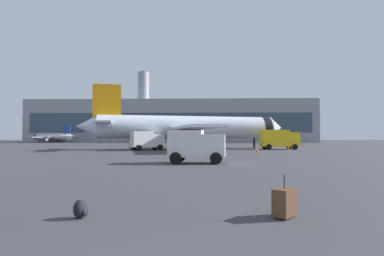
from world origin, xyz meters
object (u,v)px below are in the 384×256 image
object	(u,v)px
airplane_at_gate	(188,127)
service_truck	(147,140)
airplane_taxiing	(52,137)
rolling_suitcase	(284,202)
cargo_van	(196,145)
safety_cone_mid	(257,150)
traveller_backpack	(81,209)
safety_cone_near	(289,147)
fuel_truck	(279,139)

from	to	relation	value
airplane_at_gate	service_truck	world-z (taller)	airplane_at_gate
airplane_taxiing	rolling_suitcase	distance (m)	112.55
cargo_van	safety_cone_mid	distance (m)	18.70
airplane_taxiing	safety_cone_mid	bearing A→B (deg)	-47.44
airplane_taxiing	traveller_backpack	size ratio (longest dim) A/B	39.73
airplane_taxiing	traveller_backpack	distance (m)	110.32
rolling_suitcase	cargo_van	bearing A→B (deg)	98.97
safety_cone_near	traveller_backpack	size ratio (longest dim) A/B	1.60
airplane_at_gate	fuel_truck	distance (m)	15.17
airplane_at_gate	cargo_van	world-z (taller)	airplane_at_gate
airplane_at_gate	airplane_taxiing	distance (m)	74.04
airplane_at_gate	traveller_backpack	size ratio (longest dim) A/B	73.48
rolling_suitcase	airplane_taxiing	bearing A→B (deg)	119.05
airplane_at_gate	rolling_suitcase	bearing A→B (deg)	-84.20
traveller_backpack	cargo_van	bearing A→B (deg)	80.66
traveller_backpack	airplane_at_gate	bearing A→B (deg)	88.98
rolling_suitcase	airplane_at_gate	bearing A→B (deg)	95.80
rolling_suitcase	traveller_backpack	distance (m)	5.26
safety_cone_near	airplane_taxiing	bearing A→B (deg)	139.17
service_truck	safety_cone_near	xyz separation A→B (m)	(22.20, 2.48, -1.23)
traveller_backpack	service_truck	bearing A→B (deg)	97.68
airplane_taxiing	safety_cone_near	size ratio (longest dim) A/B	24.89
cargo_van	safety_cone_mid	world-z (taller)	cargo_van
airplane_at_gate	airplane_taxiing	xyz separation A→B (m)	(-50.18, 54.42, -1.59)
safety_cone_near	safety_cone_mid	bearing A→B (deg)	-128.95
cargo_van	airplane_taxiing	bearing A→B (deg)	122.36
traveller_backpack	safety_cone_near	bearing A→B (deg)	67.67
airplane_taxiing	traveller_backpack	bearing A→B (deg)	-63.40
service_truck	safety_cone_near	size ratio (longest dim) A/B	6.87
service_truck	cargo_van	size ratio (longest dim) A/B	1.15
airplane_taxiing	safety_cone_near	bearing A→B (deg)	-40.83
service_truck	fuel_truck	world-z (taller)	fuel_truck
airplane_at_gate	service_truck	xyz separation A→B (m)	(-6.03, -5.38, -2.05)
rolling_suitcase	fuel_truck	bearing A→B (deg)	76.08
rolling_suitcase	traveller_backpack	size ratio (longest dim) A/B	2.29
airplane_at_gate	traveller_backpack	world-z (taller)	airplane_at_gate
safety_cone_mid	rolling_suitcase	xyz separation A→B (m)	(-5.29, -33.12, 0.09)
airplane_taxiing	safety_cone_near	distance (m)	87.70
airplane_at_gate	airplane_taxiing	world-z (taller)	airplane_at_gate
service_truck	cargo_van	bearing A→B (deg)	-70.49
rolling_suitcase	safety_cone_near	bearing A→B (deg)	74.09
airplane_taxiing	fuel_truck	xyz separation A→B (m)	(65.14, -56.02, -0.29)
safety_cone_near	traveller_backpack	distance (m)	44.65
safety_cone_near	safety_cone_mid	xyz separation A→B (m)	(-6.42, -7.94, -0.07)
safety_cone_near	rolling_suitcase	xyz separation A→B (m)	(-11.71, -41.06, 0.01)
airplane_taxiing	fuel_truck	size ratio (longest dim) A/B	3.09
cargo_van	safety_cone_near	world-z (taller)	cargo_van
safety_cone_mid	fuel_truck	bearing A→B (deg)	60.61
airplane_at_gate	traveller_backpack	distance (m)	44.35
fuel_truck	cargo_van	world-z (taller)	fuel_truck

